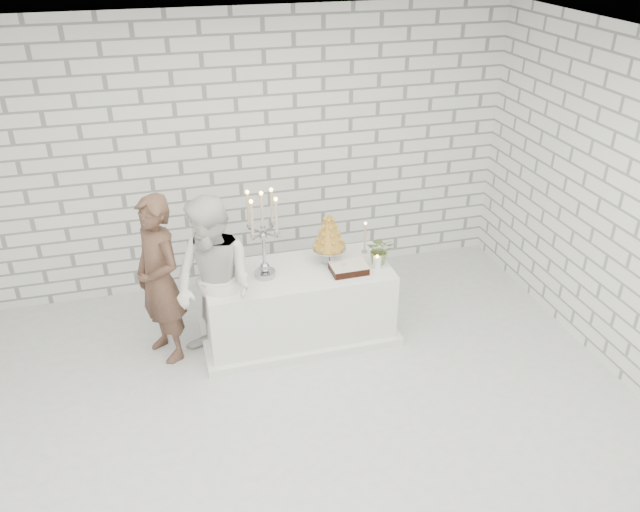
{
  "coord_description": "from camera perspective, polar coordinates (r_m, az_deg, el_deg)",
  "views": [
    {
      "loc": [
        -0.88,
        -3.94,
        3.82
      ],
      "look_at": [
        0.46,
        0.91,
        1.05
      ],
      "focal_mm": 35.68,
      "sensor_mm": 36.0,
      "label": 1
    }
  ],
  "objects": [
    {
      "name": "wall_right",
      "position": [
        6.0,
        26.73,
        2.83
      ],
      "size": [
        0.01,
        5.0,
        3.0
      ],
      "primitive_type": "cube",
      "color": "white",
      "rests_on": "ground"
    },
    {
      "name": "extra_taper",
      "position": [
        6.38,
        4.05,
        1.57
      ],
      "size": [
        0.08,
        0.08,
        0.32
      ],
      "primitive_type": "cylinder",
      "rotation": [
        0.0,
        0.0,
        0.32
      ],
      "color": "#C1AF92",
      "rests_on": "cake_table"
    },
    {
      "name": "candelabra",
      "position": [
        5.84,
        -5.12,
        1.87
      ],
      "size": [
        0.36,
        0.36,
        0.87
      ],
      "primitive_type": null,
      "rotation": [
        0.0,
        0.0,
        -0.02
      ],
      "color": "#9D9DA7",
      "rests_on": "cake_table"
    },
    {
      "name": "pillar_candle",
      "position": [
        6.16,
        5.13,
        -0.59
      ],
      "size": [
        0.08,
        0.08,
        0.12
      ],
      "primitive_type": "cylinder",
      "rotation": [
        0.0,
        0.0,
        -0.03
      ],
      "color": "white",
      "rests_on": "cake_table"
    },
    {
      "name": "cake_table",
      "position": [
        6.31,
        -1.99,
        -4.28
      ],
      "size": [
        1.8,
        0.8,
        0.75
      ],
      "primitive_type": "cube",
      "color": "white",
      "rests_on": "ground"
    },
    {
      "name": "wall_back",
      "position": [
        6.9,
        -7.26,
        8.93
      ],
      "size": [
        6.0,
        0.01,
        3.0
      ],
      "primitive_type": "cube",
      "color": "white",
      "rests_on": "ground"
    },
    {
      "name": "groom",
      "position": [
        6.0,
        -14.2,
        -2.1
      ],
      "size": [
        0.64,
        0.72,
        1.65
      ],
      "primitive_type": "imported",
      "rotation": [
        0.0,
        0.0,
        -1.07
      ],
      "color": "#523225",
      "rests_on": "ground"
    },
    {
      "name": "ground",
      "position": [
        5.56,
        -2.09,
        -14.61
      ],
      "size": [
        6.0,
        5.0,
        0.01
      ],
      "primitive_type": "cube",
      "color": "silver",
      "rests_on": "ground"
    },
    {
      "name": "croquembouche",
      "position": [
        6.14,
        0.83,
        1.59
      ],
      "size": [
        0.36,
        0.36,
        0.52
      ],
      "primitive_type": null,
      "rotation": [
        0.0,
        0.0,
        0.08
      ],
      "color": "#A77120",
      "rests_on": "cake_table"
    },
    {
      "name": "ceiling",
      "position": [
        4.12,
        -2.86,
        17.32
      ],
      "size": [
        6.0,
        5.0,
        0.01
      ],
      "primitive_type": "cube",
      "color": "white",
      "rests_on": "ground"
    },
    {
      "name": "bride",
      "position": [
        5.78,
        -9.43,
        -2.67
      ],
      "size": [
        1.01,
        1.04,
        1.68
      ],
      "primitive_type": "imported",
      "rotation": [
        0.0,
        0.0,
        -0.89
      ],
      "color": "silver",
      "rests_on": "ground"
    },
    {
      "name": "flowers",
      "position": [
        6.2,
        5.42,
        0.55
      ],
      "size": [
        0.33,
        0.31,
        0.29
      ],
      "primitive_type": "imported",
      "rotation": [
        0.0,
        0.0,
        -0.36
      ],
      "color": "#406036",
      "rests_on": "cake_table"
    },
    {
      "name": "chocolate_cake",
      "position": [
        6.08,
        2.59,
        -1.09
      ],
      "size": [
        0.35,
        0.25,
        0.08
      ],
      "primitive_type": "cube",
      "rotation": [
        0.0,
        0.0,
        0.01
      ],
      "color": "black",
      "rests_on": "cake_table"
    }
  ]
}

